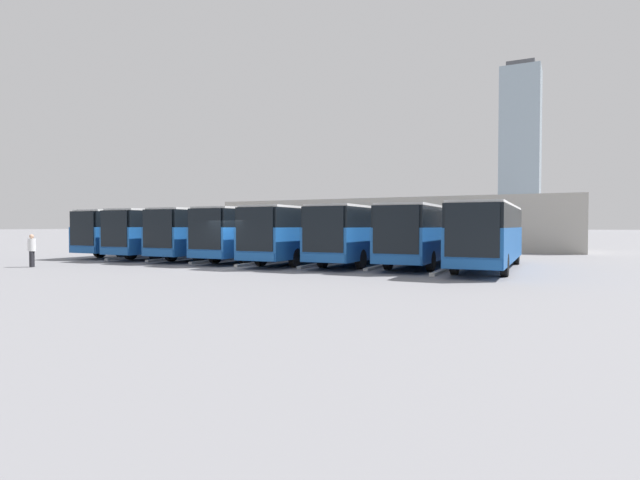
% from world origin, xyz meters
% --- Properties ---
extents(ground_plane, '(600.00, 600.00, 0.00)m').
position_xyz_m(ground_plane, '(0.00, 0.00, 0.00)').
color(ground_plane, gray).
extents(bus_0, '(2.82, 12.35, 3.29)m').
position_xyz_m(bus_0, '(-12.31, -5.52, 1.83)').
color(bus_0, '#19519E').
rests_on(bus_0, ground_plane).
extents(curb_divider_0, '(0.44, 6.70, 0.15)m').
position_xyz_m(curb_divider_0, '(-10.55, -3.70, 0.07)').
color(curb_divider_0, '#B2B2AD').
rests_on(curb_divider_0, ground_plane).
extents(bus_1, '(2.82, 12.35, 3.29)m').
position_xyz_m(bus_1, '(-8.79, -6.53, 1.83)').
color(bus_1, '#19519E').
rests_on(bus_1, ground_plane).
extents(curb_divider_1, '(0.44, 6.70, 0.15)m').
position_xyz_m(curb_divider_1, '(-7.03, -4.72, 0.07)').
color(curb_divider_1, '#B2B2AD').
rests_on(curb_divider_1, ground_plane).
extents(bus_2, '(2.82, 12.35, 3.29)m').
position_xyz_m(bus_2, '(-5.28, -6.19, 1.83)').
color(bus_2, '#19519E').
rests_on(bus_2, ground_plane).
extents(curb_divider_2, '(0.44, 6.70, 0.15)m').
position_xyz_m(curb_divider_2, '(-3.52, -4.37, 0.07)').
color(curb_divider_2, '#B2B2AD').
rests_on(curb_divider_2, ground_plane).
extents(bus_3, '(2.82, 12.35, 3.29)m').
position_xyz_m(bus_3, '(-1.76, -5.59, 1.83)').
color(bus_3, '#19519E').
rests_on(bus_3, ground_plane).
extents(curb_divider_3, '(0.44, 6.70, 0.15)m').
position_xyz_m(curb_divider_3, '(0.00, -3.78, 0.07)').
color(curb_divider_3, '#B2B2AD').
rests_on(curb_divider_3, ground_plane).
extents(bus_4, '(2.82, 12.35, 3.29)m').
position_xyz_m(bus_4, '(1.76, -6.02, 1.83)').
color(bus_4, '#19519E').
rests_on(bus_4, ground_plane).
extents(curb_divider_4, '(0.44, 6.70, 0.15)m').
position_xyz_m(curb_divider_4, '(3.52, -4.20, 0.07)').
color(curb_divider_4, '#B2B2AD').
rests_on(curb_divider_4, ground_plane).
extents(bus_5, '(2.82, 12.35, 3.29)m').
position_xyz_m(bus_5, '(5.27, -6.13, 1.83)').
color(bus_5, '#19519E').
rests_on(bus_5, ground_plane).
extents(curb_divider_5, '(0.44, 6.70, 0.15)m').
position_xyz_m(curb_divider_5, '(7.03, -4.32, 0.07)').
color(curb_divider_5, '#B2B2AD').
rests_on(curb_divider_5, ground_plane).
extents(bus_6, '(2.82, 12.35, 3.29)m').
position_xyz_m(bus_6, '(8.79, -6.12, 1.83)').
color(bus_6, '#19519E').
rests_on(bus_6, ground_plane).
extents(curb_divider_6, '(0.44, 6.70, 0.15)m').
position_xyz_m(curb_divider_6, '(10.55, -4.30, 0.07)').
color(curb_divider_6, '#B2B2AD').
rests_on(curb_divider_6, ground_plane).
extents(bus_7, '(2.82, 12.35, 3.29)m').
position_xyz_m(bus_7, '(12.31, -6.63, 1.83)').
color(bus_7, '#19519E').
rests_on(bus_7, ground_plane).
extents(pedestrian, '(0.55, 0.55, 1.77)m').
position_xyz_m(pedestrian, '(9.84, 4.31, 0.95)').
color(pedestrian, black).
rests_on(pedestrian, ground_plane).
extents(station_building, '(34.41, 12.73, 4.79)m').
position_xyz_m(station_building, '(0.00, -26.95, 2.43)').
color(station_building, '#A8A399').
rests_on(station_building, ground_plane).
extents(office_tower, '(16.25, 16.25, 72.61)m').
position_xyz_m(office_tower, '(4.39, -212.85, 35.70)').
color(office_tower, '#93A8B7').
rests_on(office_tower, ground_plane).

